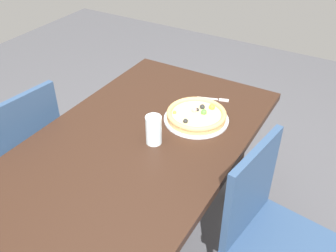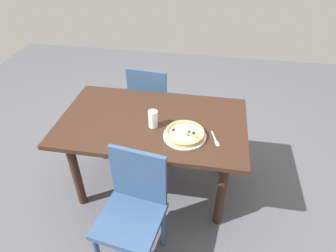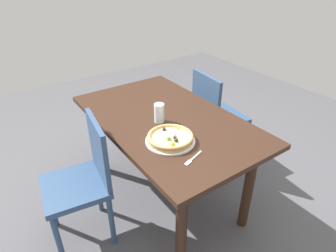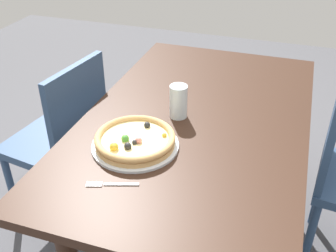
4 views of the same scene
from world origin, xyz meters
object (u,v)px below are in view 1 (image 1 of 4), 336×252
(pizza, at_px, (197,115))
(fork, at_px, (216,99))
(plate, at_px, (196,119))
(chair_near, at_px, (21,155))
(dining_table, at_px, (139,158))
(chair_far, at_px, (271,234))
(drinking_glass, at_px, (154,130))

(pizza, relative_size, fork, 1.77)
(plate, bearing_deg, fork, 179.30)
(chair_near, bearing_deg, pizza, -55.66)
(dining_table, xyz_separation_m, pizza, (-0.27, 0.16, 0.14))
(chair_far, height_order, pizza, chair_far)
(chair_near, bearing_deg, fork, -44.94)
(dining_table, distance_m, pizza, 0.34)
(chair_far, height_order, plate, chair_far)
(fork, distance_m, drinking_glass, 0.48)
(fork, relative_size, drinking_glass, 1.20)
(chair_far, bearing_deg, chair_near, -74.57)
(plate, bearing_deg, chair_near, -61.89)
(pizza, distance_m, fork, 0.22)
(chair_near, height_order, pizza, chair_near)
(chair_near, xyz_separation_m, fork, (-0.65, 0.81, 0.25))
(dining_table, bearing_deg, chair_far, 90.28)
(chair_far, distance_m, fork, 0.74)
(dining_table, xyz_separation_m, chair_far, (-0.00, 0.65, -0.14))
(chair_near, height_order, fork, chair_near)
(dining_table, height_order, chair_near, chair_near)
(dining_table, relative_size, pizza, 5.05)
(fork, bearing_deg, plate, -108.84)
(dining_table, bearing_deg, chair_near, -76.38)
(chair_near, relative_size, fork, 5.50)
(chair_near, distance_m, plate, 0.94)
(chair_near, xyz_separation_m, plate, (-0.43, 0.80, 0.25))
(dining_table, height_order, drinking_glass, drinking_glass)
(pizza, bearing_deg, chair_near, -61.86)
(dining_table, distance_m, chair_near, 0.68)
(fork, bearing_deg, dining_table, -125.89)
(chair_far, distance_m, plate, 0.62)
(pizza, xyz_separation_m, fork, (-0.22, 0.00, -0.03))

